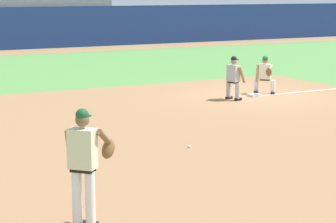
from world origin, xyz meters
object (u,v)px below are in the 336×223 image
(pitcher, at_px, (85,161))
(first_baseman, at_px, (265,73))
(baseball, at_px, (189,146))
(first_base_bag, at_px, (254,95))
(baserunner, at_px, (234,76))

(pitcher, xyz_separation_m, first_baseman, (10.31, 9.49, -0.33))
(pitcher, relative_size, first_baseman, 1.39)
(baseball, bearing_deg, first_base_bag, 43.62)
(baseball, xyz_separation_m, first_baseman, (6.34, 5.71, 0.69))
(baserunner, bearing_deg, first_base_bag, 14.72)
(baseball, relative_size, first_baseman, 0.06)
(first_base_bag, distance_m, baseball, 7.87)
(pitcher, height_order, first_baseman, pitcher)
(baseball, bearing_deg, first_baseman, 42.00)
(baseball, height_order, baserunner, baserunner)
(pitcher, distance_m, baserunner, 12.42)
(first_base_bag, bearing_deg, baserunner, -165.28)
(first_baseman, height_order, baserunner, baserunner)
(first_base_bag, height_order, first_baseman, first_baseman)
(baseball, xyz_separation_m, pitcher, (-3.97, -3.78, 1.02))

